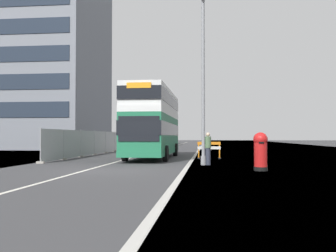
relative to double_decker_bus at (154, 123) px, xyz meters
name	(u,v)px	position (x,y,z in m)	size (l,w,h in m)	color
ground	(125,172)	(0.13, -9.73, -2.59)	(140.00, 280.00, 0.10)	#38383A
double_decker_bus	(154,123)	(0.00, 0.00, 0.00)	(2.89, 11.41, 4.77)	#1E6B47
lamppost_foreground	(203,84)	(3.62, -6.11, 1.86)	(0.29, 0.70, 9.28)	gray
red_pillar_postbox	(261,150)	(6.24, -9.19, -1.59)	(0.65, 0.65, 1.74)	black
roadworks_barrier	(209,148)	(3.94, -0.23, -1.80)	(1.62, 0.57, 1.18)	orange
construction_site_fence	(105,142)	(-5.69, 7.71, -1.55)	(0.44, 27.40, 2.06)	#A8AAAD
car_oncoming_near	(141,141)	(-3.76, 16.07, -1.47)	(1.95, 4.46, 2.27)	silver
car_receding_mid	(154,141)	(-3.48, 23.86, -1.55)	(1.97, 4.05, 2.10)	navy
bare_tree_far_verge_near	(72,129)	(-14.31, 22.10, -0.02)	(3.05, 2.83, 4.76)	#4C3D2D
pedestrian_at_kerb	(208,149)	(3.87, -6.02, -1.65)	(0.34, 0.34, 1.77)	#2D3342
backdrop_office_block	(12,55)	(-22.21, 20.83, 9.95)	(23.27, 15.57, 24.97)	gray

